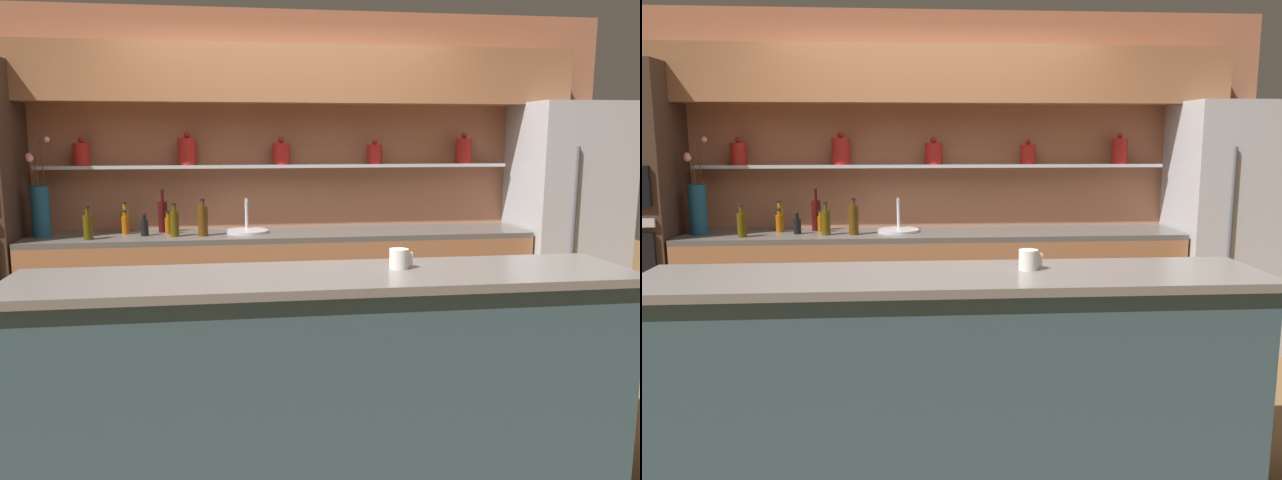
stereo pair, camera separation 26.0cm
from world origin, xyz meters
TOP-DOWN VIEW (x-y plane):
  - ground_plane at (0.00, 0.00)m, footprint 12.00×12.00m
  - back_wall_unit at (-0.00, 1.53)m, footprint 5.20×0.44m
  - back_counter_unit at (-0.04, 1.24)m, footprint 3.73×0.62m
  - island_counter at (0.00, -0.70)m, footprint 2.84×0.61m
  - refrigerator at (2.22, 1.20)m, footprint 0.76×0.73m
  - flower_vase at (-1.78, 1.25)m, footprint 0.17×0.13m
  - sink_fixture at (-0.31, 1.25)m, footprint 0.32×0.32m
  - bottle_oil_0 at (-1.42, 1.07)m, footprint 0.07×0.07m
  - bottle_spirit_1 at (-0.63, 1.13)m, footprint 0.07×0.07m
  - bottle_oil_2 at (-1.22, 1.37)m, footprint 0.06×0.06m
  - bottle_sauce_3 at (-1.06, 1.19)m, footprint 0.06×0.06m
  - bottle_wine_4 at (-0.94, 1.36)m, footprint 0.07×0.07m
  - bottle_sauce_5 at (-0.89, 1.27)m, footprint 0.05×0.05m
  - bottle_oil_6 at (-0.84, 1.13)m, footprint 0.06×0.06m
  - bottle_sauce_7 at (-1.21, 1.30)m, footprint 0.05×0.05m
  - coffee_mug at (0.35, -0.64)m, footprint 0.11×0.09m

SIDE VIEW (x-z plane):
  - ground_plane at x=0.00m, z-range 0.00..0.00m
  - back_counter_unit at x=-0.04m, z-range 0.00..0.92m
  - island_counter at x=0.00m, z-range 0.00..1.02m
  - sink_fixture at x=-0.31m, z-range 0.82..1.07m
  - refrigerator at x=2.22m, z-range 0.00..1.90m
  - bottle_sauce_3 at x=-1.06m, z-range 0.90..1.07m
  - bottle_sauce_5 at x=-0.89m, z-range 0.91..1.07m
  - bottle_sauce_7 at x=-1.21m, z-range 0.90..1.08m
  - bottle_oil_2 at x=-1.22m, z-range 0.90..1.13m
  - bottle_oil_0 at x=-1.42m, z-range 0.90..1.13m
  - bottle_oil_6 at x=-0.84m, z-range 0.90..1.14m
  - bottle_spirit_1 at x=-0.63m, z-range 0.90..1.17m
  - bottle_wine_4 at x=-0.94m, z-range 0.88..1.21m
  - coffee_mug at x=0.35m, z-range 1.02..1.11m
  - flower_vase at x=-1.78m, z-range 0.77..1.48m
  - back_wall_unit at x=0.00m, z-range 0.25..2.85m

